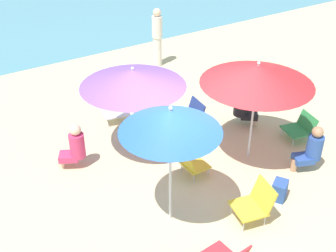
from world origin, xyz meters
The scene contains 14 objects.
ground_plane centered at (0.00, 0.00, 0.00)m, with size 40.00×40.00×0.00m, color beige.
umbrella_blue centered at (-0.92, -0.47, 1.85)m, with size 1.52×1.52×2.09m.
umbrella_red centered at (1.30, 0.16, 1.77)m, with size 2.04×2.04×2.02m.
umbrella_purple centered at (-0.48, 1.49, 1.61)m, with size 1.97×1.97×1.83m.
beach_chair_a centered at (0.92, 1.60, 0.31)m, with size 0.60×0.60×0.64m.
beach_chair_b centered at (0.23, -1.21, 0.34)m, with size 0.67×0.64×0.66m.
beach_chair_c centered at (-0.01, 0.25, 0.29)m, with size 0.50×0.49×0.55m.
beach_chair_d centered at (-0.26, 2.89, 0.31)m, with size 0.67×0.69×0.65m.
beach_chair_e centered at (2.65, 0.09, 0.27)m, with size 0.65×0.63×0.52m.
person_a centered at (1.99, -0.75, 0.46)m, with size 0.54×0.42×0.92m.
person_b centered at (2.00, 1.15, 0.44)m, with size 0.55×0.52×0.89m.
person_c centered at (2.07, 4.88, 0.83)m, with size 0.28×0.28×1.62m.
person_d centered at (-1.67, 1.65, 0.46)m, with size 0.53×0.44×0.93m.
beach_bag centered at (0.92, -1.07, 0.17)m, with size 0.29×0.23×0.34m, color #2D519E.
Camera 1 is at (-3.79, -4.95, 5.06)m, focal length 46.93 mm.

